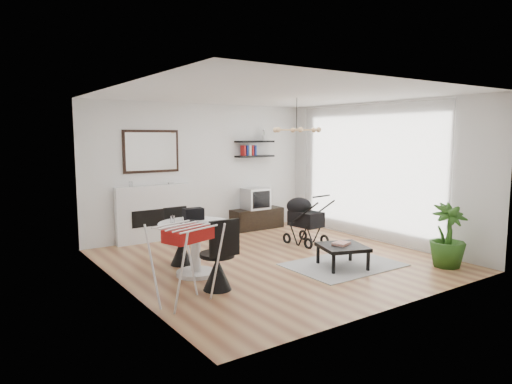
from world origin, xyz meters
TOP-DOWN VIEW (x-y plane):
  - floor at (0.00, 0.00)m, footprint 5.00×5.00m
  - ceiling at (0.00, 0.00)m, footprint 5.00×5.00m
  - wall_back at (0.00, 2.50)m, footprint 5.00×0.00m
  - wall_left at (-2.50, 0.00)m, footprint 0.00×5.00m
  - wall_right at (2.50, 0.00)m, footprint 0.00×5.00m
  - sheer_curtain at (2.40, 0.20)m, footprint 0.04×3.60m
  - fireplace at (-1.10, 2.42)m, footprint 1.50×0.17m
  - shelf_lower at (1.23, 2.37)m, footprint 0.90×0.25m
  - shelf_upper at (1.23, 2.37)m, footprint 0.90×0.25m
  - pendant_lamp at (0.70, 0.30)m, footprint 0.90×0.90m
  - tv_console at (1.23, 2.28)m, footprint 1.19×0.42m
  - crt_tv at (1.19, 2.28)m, footprint 0.53×0.46m
  - dining_table at (-1.44, 0.01)m, footprint 1.08×1.08m
  - laptop at (-1.52, -0.03)m, footprint 0.41×0.37m
  - black_bag at (-1.35, 0.24)m, footprint 0.31×0.21m
  - newspaper at (-1.22, -0.13)m, footprint 0.35×0.31m
  - drinking_glass at (-1.71, 0.19)m, footprint 0.06×0.06m
  - chair_far at (-1.37, 0.66)m, footprint 0.43×0.44m
  - chair_near at (-1.49, -0.75)m, footprint 0.47×0.48m
  - drying_rack at (-2.07, -0.97)m, footprint 0.82×0.79m
  - stroller at (1.18, 0.63)m, footprint 0.57×0.84m
  - rug at (0.74, -0.85)m, footprint 1.74×1.26m
  - coffee_table at (0.63, -0.94)m, footprint 0.85×0.85m
  - magazines at (0.65, -0.89)m, footprint 0.31×0.27m
  - potted_plant at (2.02, -1.83)m, footprint 0.71×0.71m

SIDE VIEW (x-z plane):
  - floor at x=0.00m, z-range 0.00..0.00m
  - rug at x=0.74m, z-range 0.00..0.01m
  - tv_console at x=1.23m, z-range 0.00..0.45m
  - chair_far at x=-1.37m, z-range -0.17..0.74m
  - chair_near at x=-1.49m, z-range -0.18..0.80m
  - coffee_table at x=0.63m, z-range 0.14..0.49m
  - magazines at x=0.65m, z-range 0.36..0.39m
  - stroller at x=1.18m, z-range -0.07..0.92m
  - potted_plant at x=2.02m, z-range 0.00..1.00m
  - dining_table at x=-1.44m, z-range 0.13..0.91m
  - drying_rack at x=-2.07m, z-range 0.03..1.02m
  - crt_tv at x=1.19m, z-range 0.45..0.91m
  - fireplace at x=-1.10m, z-range -0.39..1.77m
  - newspaper at x=-1.22m, z-range 0.79..0.80m
  - laptop at x=-1.52m, z-range 0.79..0.82m
  - drinking_glass at x=-1.71m, z-range 0.79..0.90m
  - black_bag at x=-1.35m, z-range 0.79..0.96m
  - wall_back at x=0.00m, z-range -1.15..3.85m
  - wall_left at x=-2.50m, z-range -1.15..3.85m
  - wall_right at x=2.50m, z-range -1.15..3.85m
  - sheer_curtain at x=2.40m, z-range 0.05..2.65m
  - shelf_lower at x=1.23m, z-range 1.58..1.62m
  - shelf_upper at x=1.23m, z-range 1.90..1.94m
  - pendant_lamp at x=0.70m, z-range 2.10..2.20m
  - ceiling at x=0.00m, z-range 2.70..2.70m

